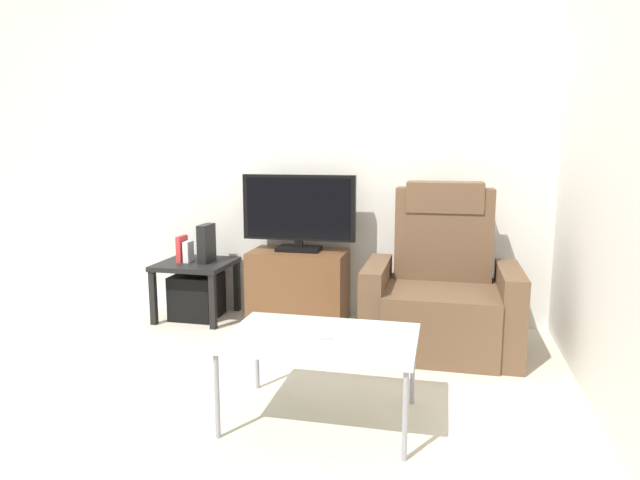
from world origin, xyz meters
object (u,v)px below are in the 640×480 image
Objects in this scene: tv_stand at (298,287)px; side_table at (196,270)px; subwoofer_box at (197,296)px; coffee_table at (321,341)px; book_middle at (188,252)px; television at (299,211)px; book_leftmost at (182,249)px; recliner_armchair at (441,292)px; game_console at (206,243)px; cell_phone at (322,334)px.

side_table is at bearing -176.05° from tv_stand.
coffee_table is (1.31, -1.40, 0.23)m from subwoofer_box.
television is at bearing 6.33° from book_middle.
coffee_table is at bearing -44.38° from book_leftmost.
television reaches higher than recliner_armchair.
book_leftmost is at bearing -168.69° from side_table.
book_middle is 0.55× the size of game_console.
side_table is at bearing 22.40° from book_middle.
game_console is (0.14, 0.03, 0.07)m from book_middle.
recliner_armchair is (1.05, -0.32, -0.47)m from television.
television is 1.19m from recliner_armchair.
cell_phone is at bearing -107.00° from recliner_armchair.
coffee_table is (1.31, -1.40, 0.02)m from side_table.
game_console reaches higher than book_leftmost.
recliner_armchair is at bearing -6.46° from book_leftmost.
television is 4.23× the size of book_leftmost.
tv_stand is 0.57m from television.
recliner_armchair is 1.20× the size of coffee_table.
subwoofer_box is 0.39m from book_leftmost.
cell_phone is at bearing 89.59° from coffee_table.
cell_phone is (0.50, -1.46, -0.42)m from television.
game_console is 1.94× the size of cell_phone.
subwoofer_box is 1.69× the size of book_leftmost.
subwoofer_box is 2.27× the size of cell_phone.
book_middle is (-0.05, -0.02, 0.15)m from side_table.
book_leftmost is 1.25× the size of book_middle.
television reaches higher than side_table.
book_middle is 1.92m from cell_phone.
recliner_armchair is 7.20× the size of cell_phone.
game_console is (0.19, 0.03, 0.05)m from book_leftmost.
book_middle reaches higher than side_table.
television is at bearing 5.29° from side_table.
recliner_armchair reaches higher than book_leftmost.
game_console is at bearing 6.34° from side_table.
game_console is (0.09, 0.01, 0.21)m from side_table.
television reaches higher than book_leftmost.
coffee_table is (0.50, -1.47, -0.45)m from television.
tv_stand is at bearing -90.00° from television.
side_table is 3.60× the size of cell_phone.
television is 2.50× the size of subwoofer_box.
subwoofer_box is (-0.80, -0.06, -0.11)m from tv_stand.
side_table is 0.23m from game_console.
recliner_armchair is at bearing -16.73° from television.
side_table is at bearing -173.66° from game_console.
cell_phone is (-0.55, -1.14, 0.06)m from recliner_armchair.
game_console reaches higher than book_middle.
tv_stand is 1.54m from coffee_table.
side_table is (-1.85, 0.24, -0.00)m from recliner_armchair.
subwoofer_box is (-1.85, 0.24, -0.20)m from recliner_armchair.
recliner_armchair is 3.71× the size of game_console.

